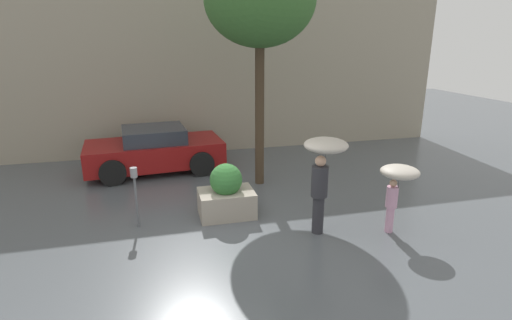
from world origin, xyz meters
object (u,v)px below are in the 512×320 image
object	(u,v)px
planter_box	(226,194)
person_child	(398,179)
street_tree	(260,0)
person_adult	(323,162)
parked_car_near	(155,150)
parking_meter	(135,185)

from	to	relation	value
planter_box	person_child	size ratio (longest dim) A/B	0.84
street_tree	planter_box	bearing A→B (deg)	-124.07
person_child	street_tree	bearing A→B (deg)	172.91
person_adult	street_tree	bearing A→B (deg)	68.93
person_child	parked_car_near	bearing A→B (deg)	-174.34
person_child	parked_car_near	xyz separation A→B (m)	(-4.53, 5.26, -0.52)
parked_car_near	parking_meter	xyz separation A→B (m)	(-0.42, -3.70, 0.30)
parked_car_near	parking_meter	size ratio (longest dim) A/B	3.10
planter_box	street_tree	size ratio (longest dim) A/B	0.21
planter_box	street_tree	xyz separation A→B (m)	(1.23, 1.82, 4.12)
person_adult	street_tree	size ratio (longest dim) A/B	0.33
parked_car_near	street_tree	size ratio (longest dim) A/B	0.69
parked_car_near	parking_meter	bearing A→B (deg)	168.98
street_tree	parking_meter	bearing A→B (deg)	-148.44
parked_car_near	parking_meter	distance (m)	3.74
street_tree	parking_meter	world-z (taller)	street_tree
person_child	parking_meter	bearing A→B (deg)	-142.59
parking_meter	street_tree	bearing A→B (deg)	31.56
street_tree	person_adult	bearing A→B (deg)	-81.19
person_child	street_tree	size ratio (longest dim) A/B	0.24
person_adult	parked_car_near	xyz separation A→B (m)	(-3.16, 4.83, -0.84)
planter_box	parked_car_near	world-z (taller)	parked_car_near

